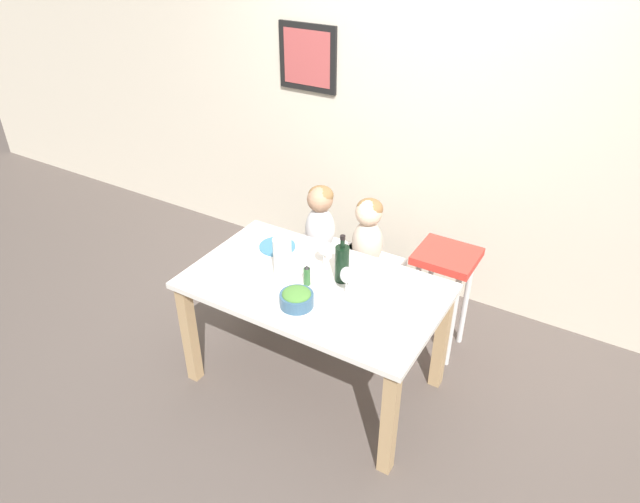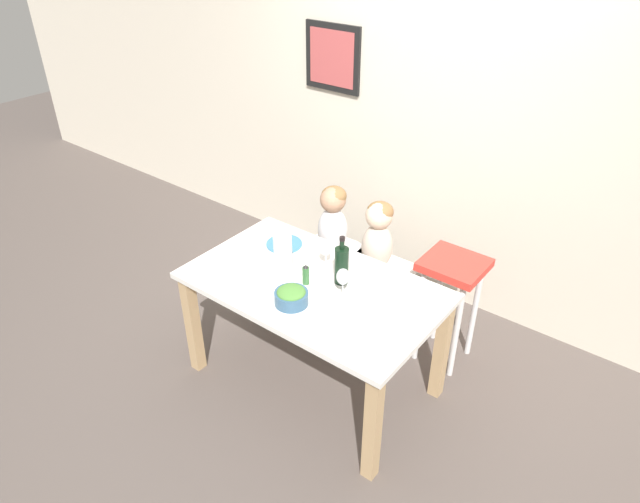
{
  "view_description": "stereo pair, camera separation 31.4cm",
  "coord_description": "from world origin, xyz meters",
  "px_view_note": "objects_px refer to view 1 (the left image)",
  "views": [
    {
      "loc": [
        1.36,
        -2.21,
        2.6
      ],
      "look_at": [
        0.0,
        0.06,
        0.92
      ],
      "focal_mm": 32.0,
      "sensor_mm": 36.0,
      "label": 1
    },
    {
      "loc": [
        1.62,
        -2.04,
        2.6
      ],
      "look_at": [
        0.0,
        0.06,
        0.92
      ],
      "focal_mm": 32.0,
      "sensor_mm": 36.0,
      "label": 2
    }
  ],
  "objects_px": {
    "wine_glass_near": "(347,275)",
    "dinner_plate_front_left": "(231,277)",
    "chair_far_left": "(320,258)",
    "wine_bottle": "(342,263)",
    "dinner_plate_back_left": "(277,246)",
    "paper_towel_roll": "(283,259)",
    "chair_right_highchair": "(444,274)",
    "wine_glass_far": "(324,249)",
    "person_child_center": "(368,231)",
    "person_child_left": "(320,217)",
    "chair_far_center": "(366,273)",
    "salad_bowl_large": "(297,298)"
  },
  "relations": [
    {
      "from": "chair_right_highchair",
      "to": "wine_glass_near",
      "type": "relative_size",
      "value": 4.14
    },
    {
      "from": "chair_far_center",
      "to": "wine_glass_far",
      "type": "height_order",
      "value": "wine_glass_far"
    },
    {
      "from": "dinner_plate_front_left",
      "to": "wine_bottle",
      "type": "bearing_deg",
      "value": 28.57
    },
    {
      "from": "person_child_left",
      "to": "salad_bowl_large",
      "type": "distance_m",
      "value": 0.99
    },
    {
      "from": "person_child_center",
      "to": "salad_bowl_large",
      "type": "xyz_separation_m",
      "value": [
        0.03,
        -0.91,
        0.05
      ]
    },
    {
      "from": "person_child_center",
      "to": "wine_bottle",
      "type": "bearing_deg",
      "value": -77.72
    },
    {
      "from": "person_child_center",
      "to": "salad_bowl_large",
      "type": "relative_size",
      "value": 2.64
    },
    {
      "from": "wine_glass_near",
      "to": "wine_glass_far",
      "type": "distance_m",
      "value": 0.3
    },
    {
      "from": "paper_towel_roll",
      "to": "chair_far_left",
      "type": "bearing_deg",
      "value": 104.84
    },
    {
      "from": "paper_towel_roll",
      "to": "salad_bowl_large",
      "type": "relative_size",
      "value": 1.41
    },
    {
      "from": "chair_far_center",
      "to": "dinner_plate_back_left",
      "type": "distance_m",
      "value": 0.7
    },
    {
      "from": "wine_bottle",
      "to": "dinner_plate_front_left",
      "type": "relative_size",
      "value": 1.31
    },
    {
      "from": "chair_far_left",
      "to": "dinner_plate_back_left",
      "type": "bearing_deg",
      "value": -92.83
    },
    {
      "from": "person_child_center",
      "to": "dinner_plate_front_left",
      "type": "height_order",
      "value": "person_child_center"
    },
    {
      "from": "salad_bowl_large",
      "to": "dinner_plate_front_left",
      "type": "height_order",
      "value": "salad_bowl_large"
    },
    {
      "from": "dinner_plate_back_left",
      "to": "wine_bottle",
      "type": "bearing_deg",
      "value": -11.49
    },
    {
      "from": "person_child_left",
      "to": "chair_far_center",
      "type": "bearing_deg",
      "value": -0.26
    },
    {
      "from": "wine_glass_near",
      "to": "dinner_plate_front_left",
      "type": "height_order",
      "value": "wine_glass_near"
    },
    {
      "from": "person_child_left",
      "to": "dinner_plate_back_left",
      "type": "height_order",
      "value": "person_child_left"
    },
    {
      "from": "chair_far_center",
      "to": "wine_bottle",
      "type": "xyz_separation_m",
      "value": [
        0.13,
        -0.58,
        0.45
      ]
    },
    {
      "from": "paper_towel_roll",
      "to": "dinner_plate_front_left",
      "type": "bearing_deg",
      "value": -149.81
    },
    {
      "from": "wine_bottle",
      "to": "paper_towel_roll",
      "type": "xyz_separation_m",
      "value": [
        -0.3,
        -0.15,
        0.01
      ]
    },
    {
      "from": "wine_bottle",
      "to": "chair_far_left",
      "type": "bearing_deg",
      "value": 130.19
    },
    {
      "from": "chair_far_left",
      "to": "wine_bottle",
      "type": "bearing_deg",
      "value": -49.81
    },
    {
      "from": "chair_far_left",
      "to": "wine_bottle",
      "type": "relative_size",
      "value": 1.62
    },
    {
      "from": "chair_right_highchair",
      "to": "wine_glass_far",
      "type": "distance_m",
      "value": 0.82
    },
    {
      "from": "chair_far_center",
      "to": "person_child_center",
      "type": "xyz_separation_m",
      "value": [
        -0.0,
        0.0,
        0.33
      ]
    },
    {
      "from": "chair_far_left",
      "to": "person_child_left",
      "type": "xyz_separation_m",
      "value": [
        0.0,
        0.0,
        0.33
      ]
    },
    {
      "from": "chair_far_center",
      "to": "person_child_left",
      "type": "height_order",
      "value": "person_child_left"
    },
    {
      "from": "person_child_left",
      "to": "wine_bottle",
      "type": "xyz_separation_m",
      "value": [
        0.49,
        -0.58,
        0.12
      ]
    },
    {
      "from": "person_child_center",
      "to": "salad_bowl_large",
      "type": "distance_m",
      "value": 0.91
    },
    {
      "from": "person_child_center",
      "to": "dinner_plate_back_left",
      "type": "bearing_deg",
      "value": -129.01
    },
    {
      "from": "wine_bottle",
      "to": "wine_glass_near",
      "type": "bearing_deg",
      "value": -50.51
    },
    {
      "from": "wine_bottle",
      "to": "salad_bowl_large",
      "type": "bearing_deg",
      "value": -105.88
    },
    {
      "from": "wine_glass_far",
      "to": "dinner_plate_front_left",
      "type": "distance_m",
      "value": 0.55
    },
    {
      "from": "chair_right_highchair",
      "to": "person_child_left",
      "type": "bearing_deg",
      "value": 179.89
    },
    {
      "from": "wine_glass_far",
      "to": "wine_glass_near",
      "type": "bearing_deg",
      "value": -34.7
    },
    {
      "from": "person_child_left",
      "to": "wine_glass_far",
      "type": "height_order",
      "value": "person_child_left"
    },
    {
      "from": "chair_far_left",
      "to": "person_child_center",
      "type": "bearing_deg",
      "value": 0.26
    },
    {
      "from": "wine_glass_near",
      "to": "salad_bowl_large",
      "type": "relative_size",
      "value": 0.99
    },
    {
      "from": "wine_bottle",
      "to": "wine_glass_near",
      "type": "xyz_separation_m",
      "value": [
        0.09,
        -0.11,
        0.01
      ]
    },
    {
      "from": "wine_bottle",
      "to": "wine_glass_near",
      "type": "relative_size",
      "value": 1.63
    },
    {
      "from": "chair_far_left",
      "to": "dinner_plate_front_left",
      "type": "distance_m",
      "value": 0.95
    },
    {
      "from": "paper_towel_roll",
      "to": "wine_glass_near",
      "type": "bearing_deg",
      "value": 6.5
    },
    {
      "from": "chair_far_center",
      "to": "wine_glass_far",
      "type": "bearing_deg",
      "value": -93.08
    },
    {
      "from": "chair_far_center",
      "to": "wine_glass_far",
      "type": "xyz_separation_m",
      "value": [
        -0.03,
        -0.52,
        0.47
      ]
    },
    {
      "from": "salad_bowl_large",
      "to": "paper_towel_roll",
      "type": "bearing_deg",
      "value": 139.59
    },
    {
      "from": "person_child_left",
      "to": "paper_towel_roll",
      "type": "relative_size",
      "value": 1.88
    },
    {
      "from": "wine_glass_near",
      "to": "wine_glass_far",
      "type": "height_order",
      "value": "same"
    },
    {
      "from": "person_child_left",
      "to": "wine_glass_far",
      "type": "relative_size",
      "value": 2.68
    }
  ]
}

